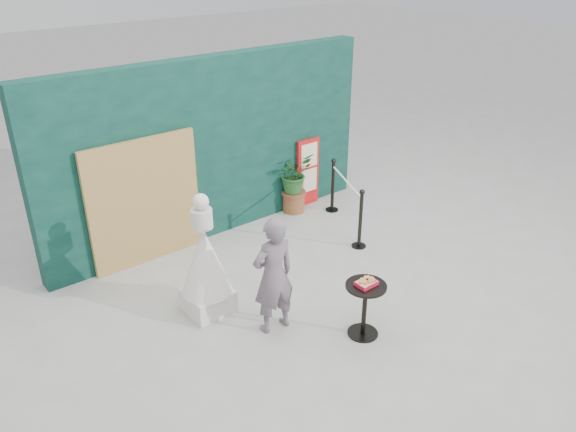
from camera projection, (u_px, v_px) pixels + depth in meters
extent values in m
plane|color=#ADAAA5|center=(343.00, 311.00, 7.73)|extent=(60.00, 60.00, 0.00)
cube|color=#092A27|center=(214.00, 148.00, 9.25)|extent=(6.00, 0.30, 3.00)
cube|color=tan|center=(145.00, 202.00, 8.54)|extent=(1.80, 0.08, 2.00)
imported|color=slate|center=(273.00, 276.00, 7.05)|extent=(0.62, 0.44, 1.61)
cube|color=red|center=(308.00, 172.00, 10.57)|extent=(0.50, 0.06, 1.30)
cube|color=beige|center=(309.00, 155.00, 10.39)|extent=(0.38, 0.02, 0.45)
cube|color=beige|center=(309.00, 180.00, 10.61)|extent=(0.38, 0.02, 0.45)
cube|color=red|center=(308.00, 197.00, 10.77)|extent=(0.38, 0.02, 0.18)
cube|color=white|center=(208.00, 300.00, 7.68)|extent=(0.59, 0.59, 0.32)
cone|color=white|center=(205.00, 260.00, 7.39)|extent=(0.68, 0.68, 0.96)
cylinder|color=silver|center=(202.00, 219.00, 7.12)|extent=(0.28, 0.28, 0.26)
sphere|color=white|center=(201.00, 202.00, 7.02)|extent=(0.21, 0.21, 0.21)
cylinder|color=black|center=(363.00, 333.00, 7.28)|extent=(0.40, 0.40, 0.02)
cylinder|color=black|center=(364.00, 311.00, 7.13)|extent=(0.06, 0.06, 0.72)
cylinder|color=black|center=(366.00, 286.00, 6.96)|extent=(0.52, 0.52, 0.03)
cube|color=red|center=(366.00, 283.00, 6.94)|extent=(0.26, 0.19, 0.05)
cube|color=red|center=(366.00, 281.00, 6.93)|extent=(0.24, 0.17, 0.00)
cube|color=#E59C53|center=(364.00, 281.00, 6.91)|extent=(0.15, 0.14, 0.02)
cube|color=gold|center=(370.00, 280.00, 6.94)|extent=(0.13, 0.13, 0.02)
cone|color=yellow|center=(365.00, 277.00, 6.96)|extent=(0.06, 0.06, 0.06)
cylinder|color=brown|center=(294.00, 203.00, 10.50)|extent=(0.41, 0.41, 0.34)
cylinder|color=brown|center=(294.00, 193.00, 10.41)|extent=(0.45, 0.45, 0.06)
imported|color=#245424|center=(294.00, 173.00, 10.23)|extent=(0.68, 0.59, 0.75)
cylinder|color=black|center=(359.00, 246.00, 9.35)|extent=(0.24, 0.24, 0.02)
cylinder|color=black|center=(360.00, 221.00, 9.14)|extent=(0.06, 0.06, 0.96)
sphere|color=black|center=(362.00, 192.00, 8.91)|extent=(0.09, 0.09, 0.09)
cylinder|color=black|center=(332.00, 210.00, 10.59)|extent=(0.24, 0.24, 0.02)
cylinder|color=black|center=(333.00, 187.00, 10.38)|extent=(0.06, 0.06, 0.96)
sphere|color=black|center=(334.00, 161.00, 10.15)|extent=(0.09, 0.09, 0.09)
cylinder|color=white|center=(347.00, 181.00, 9.58)|extent=(0.63, 1.31, 0.03)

